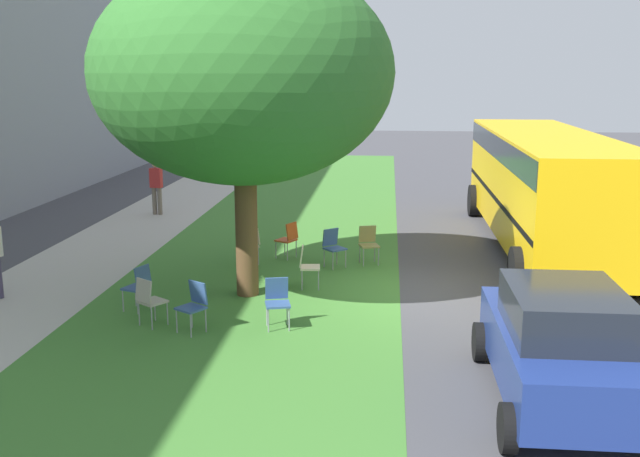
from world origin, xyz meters
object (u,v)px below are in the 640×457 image
at_px(chair_2, 288,237).
at_px(chair_5, 194,303).
at_px(chair_8, 139,284).
at_px(school_bus, 545,179).
at_px(chair_3, 277,299).
at_px(chair_7, 368,242).
at_px(street_tree, 243,73).
at_px(parked_car, 561,345).
at_px(chair_4, 333,245).
at_px(pedestrian_1, 156,185).
at_px(chair_0, 149,298).
at_px(chair_1, 251,242).
at_px(chair_6, 307,264).

xyz_separation_m(chair_2, chair_5, (-5.09, 0.94, 0.00)).
bearing_deg(chair_8, school_bus, -55.64).
distance_m(chair_3, chair_7, 4.70).
bearing_deg(school_bus, street_tree, 124.58).
bearing_deg(parked_car, chair_8, 64.86).
distance_m(chair_2, chair_4, 1.30).
xyz_separation_m(chair_2, pedestrian_1, (4.99, 4.80, 0.41)).
bearing_deg(chair_5, chair_4, -24.91).
height_order(parked_car, school_bus, school_bus).
bearing_deg(street_tree, chair_0, 146.02).
bearing_deg(chair_0, chair_2, -19.98).
distance_m(parked_car, pedestrian_1, 15.56).
height_order(chair_0, chair_5, same).
bearing_deg(parked_car, chair_5, 68.04).
height_order(chair_3, chair_4, same).
relative_size(chair_1, pedestrian_1, 0.52).
xyz_separation_m(chair_5, parked_car, (-2.26, -5.61, 0.32)).
xyz_separation_m(chair_3, chair_6, (2.38, -0.25, 0.00)).
relative_size(chair_1, school_bus, 0.08).
relative_size(chair_2, chair_6, 1.00).
height_order(chair_2, chair_4, same).
relative_size(chair_0, chair_6, 1.00).
bearing_deg(chair_3, street_tree, 25.73).
xyz_separation_m(chair_3, chair_5, (-0.36, 1.39, 0.00)).
distance_m(chair_3, pedestrian_1, 11.06).
bearing_deg(chair_2, parked_car, -147.60).
bearing_deg(chair_6, school_bus, -53.79).
xyz_separation_m(chair_3, pedestrian_1, (9.72, 5.25, 0.41)).
bearing_deg(chair_3, pedestrian_1, 28.38).
bearing_deg(pedestrian_1, street_tree, -151.02).
height_order(chair_7, parked_car, parked_car).
bearing_deg(school_bus, chair_8, 124.36).
relative_size(street_tree, chair_5, 7.37).
relative_size(chair_0, parked_car, 0.24).
height_order(chair_3, chair_6, same).
relative_size(street_tree, school_bus, 0.62).
relative_size(chair_4, chair_6, 1.00).
bearing_deg(chair_0, chair_5, -101.82).
height_order(chair_2, chair_5, same).
xyz_separation_m(chair_1, pedestrian_1, (5.55, 4.01, 0.41)).
height_order(chair_5, school_bus, school_bus).
distance_m(chair_7, parked_car, 7.61).
bearing_deg(chair_0, chair_6, -44.24).
bearing_deg(school_bus, chair_4, 114.67).
bearing_deg(chair_7, street_tree, 138.30).
relative_size(chair_8, parked_car, 0.24).
xyz_separation_m(chair_6, school_bus, (4.05, -5.53, 1.24)).
bearing_deg(chair_1, chair_8, 157.68).
relative_size(chair_1, parked_car, 0.24).
height_order(chair_4, parked_car, parked_car).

